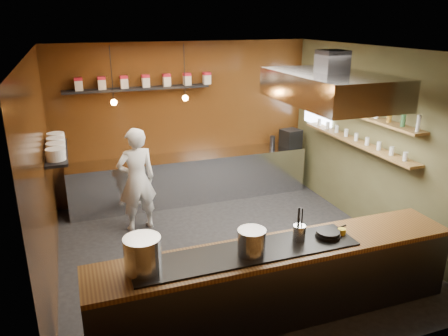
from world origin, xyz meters
name	(u,v)px	position (x,y,z in m)	size (l,w,h in m)	color
floor	(230,251)	(0.00, 0.00, 0.00)	(5.00, 5.00, 0.00)	black
back_wall	(185,121)	(0.00, 2.50, 1.50)	(5.00, 5.00, 0.00)	#341B09
left_wall	(43,179)	(-2.50, 0.00, 1.50)	(5.00, 5.00, 0.00)	#341B09
right_wall	(376,143)	(2.50, 0.00, 1.50)	(5.00, 5.00, 0.00)	#494629
ceiling	(231,50)	(0.00, 0.00, 3.00)	(5.00, 5.00, 0.00)	silver
window_pane	(319,100)	(2.45, 1.70, 1.90)	(1.00, 1.00, 0.00)	white
prep_counter	(191,178)	(0.00, 2.17, 0.45)	(4.60, 0.65, 0.90)	silver
pass_counter	(278,281)	(0.00, -1.60, 0.47)	(4.40, 0.72, 0.94)	#38383D
tin_shelf	(138,89)	(-0.90, 2.36, 2.20)	(2.60, 0.26, 0.04)	black
plate_shelf	(57,152)	(-2.34, 1.00, 1.55)	(0.30, 1.40, 0.04)	black
bottle_shelf_upper	(359,114)	(2.34, 0.30, 1.92)	(0.26, 2.80, 0.04)	olive
bottle_shelf_lower	(356,142)	(2.34, 0.30, 1.45)	(0.26, 2.80, 0.04)	olive
extractor_hood	(330,87)	(1.30, -0.40, 2.51)	(1.20, 2.00, 0.72)	#38383D
pendant_left	(114,99)	(-1.40, 1.70, 2.15)	(0.10, 0.10, 0.95)	black
pendant_right	(185,95)	(-0.20, 1.70, 2.15)	(0.10, 0.10, 0.95)	black
storage_tins	(146,81)	(-0.75, 2.36, 2.33)	(2.43, 0.13, 0.22)	#BDB09D
plate_stacks	(56,146)	(-2.34, 1.00, 1.65)	(0.26, 1.16, 0.16)	white
bottles	(360,105)	(2.34, 0.30, 2.06)	(0.06, 2.66, 0.24)	silver
wine_glasses	(356,137)	(2.34, 0.30, 1.53)	(0.07, 2.37, 0.13)	silver
stockpot_large	(143,254)	(-1.55, -1.59, 1.13)	(0.39, 0.39, 0.37)	silver
stockpot_small	(252,242)	(-0.38, -1.66, 1.09)	(0.31, 0.31, 0.30)	#B2B5B9
utensil_crock	(299,233)	(0.27, -1.56, 1.04)	(0.15, 0.15, 0.19)	silver
frying_pan	(328,234)	(0.64, -1.60, 0.98)	(0.46, 0.30, 0.07)	black
butter_jar	(342,232)	(0.83, -1.60, 0.96)	(0.10, 0.10, 0.09)	yellow
espresso_machine	(291,138)	(2.10, 2.10, 1.08)	(0.35, 0.34, 0.35)	black
chef	(137,180)	(-1.18, 1.25, 0.88)	(0.64, 0.42, 1.76)	white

